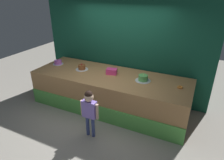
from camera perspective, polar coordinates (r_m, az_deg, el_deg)
The scene contains 9 objects.
ground_plane at distance 4.80m, azimuth -4.21°, elevation -11.33°, with size 12.00×12.00×0.00m, color gray.
stage_platform at distance 5.06m, azimuth -0.64°, elevation -3.27°, with size 3.90×1.37×0.88m.
curtain_backdrop at distance 5.34m, azimuth 3.05°, elevation 10.15°, with size 4.64×0.08×2.94m, color #144C38.
child_figure at distance 3.98m, azimuth -6.54°, elevation -7.93°, with size 0.41×0.19×1.06m.
pink_box at distance 4.93m, azimuth -0.11°, elevation 2.51°, with size 0.26×0.18×0.13m, color #F43F8F.
donut at distance 4.50m, azimuth 19.01°, elevation -1.94°, with size 0.12×0.12×0.04m, color orange.
cake_left at distance 5.78m, azimuth -15.28°, elevation 4.90°, with size 0.30×0.30×0.13m.
cake_center at distance 5.26m, azimuth -8.68°, elevation 3.59°, with size 0.33×0.33×0.17m.
cake_right at distance 4.61m, azimuth 8.93°, elevation 0.50°, with size 0.36×0.36×0.18m.
Camera 1 is at (1.98, -3.32, 2.84)m, focal length 31.75 mm.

